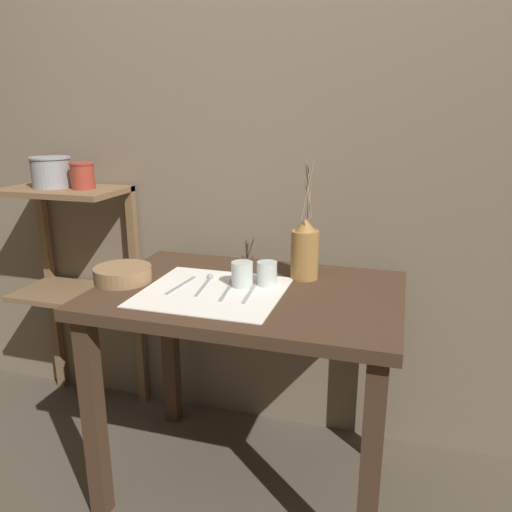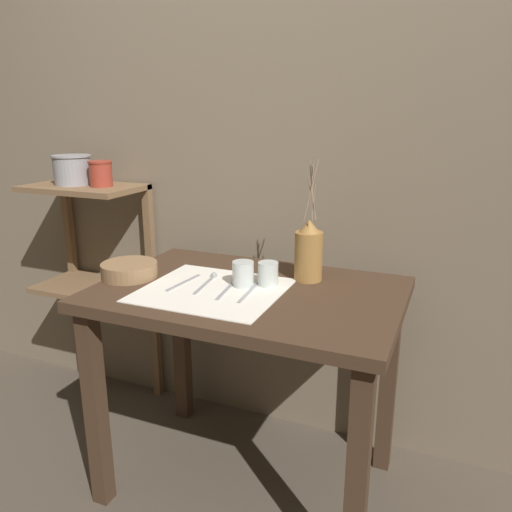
# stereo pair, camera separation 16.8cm
# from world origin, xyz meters

# --- Properties ---
(ground_plane) EXTENTS (12.00, 12.00, 0.00)m
(ground_plane) POSITION_xyz_m (0.00, 0.00, 0.00)
(ground_plane) COLOR brown
(stone_wall_back) EXTENTS (7.00, 0.06, 2.40)m
(stone_wall_back) POSITION_xyz_m (0.00, 0.46, 1.20)
(stone_wall_back) COLOR #7A6B56
(stone_wall_back) RESTS_ON ground_plane
(wooden_table) EXTENTS (1.04, 0.71, 0.80)m
(wooden_table) POSITION_xyz_m (0.00, 0.00, 0.67)
(wooden_table) COLOR #422D1E
(wooden_table) RESTS_ON ground_plane
(wooden_shelf_unit) EXTENTS (0.51, 0.31, 1.07)m
(wooden_shelf_unit) POSITION_xyz_m (-0.91, 0.29, 0.75)
(wooden_shelf_unit) COLOR brown
(wooden_shelf_unit) RESTS_ON ground_plane
(linen_cloth) EXTENTS (0.47, 0.43, 0.00)m
(linen_cloth) POSITION_xyz_m (-0.11, -0.07, 0.80)
(linen_cloth) COLOR white
(linen_cloth) RESTS_ON wooden_table
(pitcher_with_flowers) EXTENTS (0.10, 0.10, 0.43)m
(pitcher_with_flowers) POSITION_xyz_m (0.16, 0.17, 0.90)
(pitcher_with_flowers) COLOR olive
(pitcher_with_flowers) RESTS_ON wooden_table
(wooden_bowl) EXTENTS (0.20, 0.20, 0.05)m
(wooden_bowl) POSITION_xyz_m (-0.46, -0.05, 0.82)
(wooden_bowl) COLOR #8E6B47
(wooden_bowl) RESTS_ON wooden_table
(glass_tumbler_near) EXTENTS (0.08, 0.08, 0.09)m
(glass_tumbler_near) POSITION_xyz_m (-0.03, 0.01, 0.84)
(glass_tumbler_near) COLOR silver
(glass_tumbler_near) RESTS_ON wooden_table
(glass_tumbler_far) EXTENTS (0.07, 0.07, 0.08)m
(glass_tumbler_far) POSITION_xyz_m (0.05, 0.05, 0.84)
(glass_tumbler_far) COLOR silver
(glass_tumbler_far) RESTS_ON wooden_table
(fork_inner) EXTENTS (0.03, 0.19, 0.00)m
(fork_inner) POSITION_xyz_m (-0.23, -0.05, 0.80)
(fork_inner) COLOR #939399
(fork_inner) RESTS_ON wooden_table
(spoon_outer) EXTENTS (0.04, 0.20, 0.02)m
(spoon_outer) POSITION_xyz_m (-0.16, 0.02, 0.80)
(spoon_outer) COLOR #939399
(spoon_outer) RESTS_ON wooden_table
(spoon_inner) EXTENTS (0.04, 0.20, 0.02)m
(spoon_inner) POSITION_xyz_m (-0.07, 0.00, 0.80)
(spoon_inner) COLOR #939399
(spoon_inner) RESTS_ON wooden_table
(knife_center) EXTENTS (0.03, 0.19, 0.00)m
(knife_center) POSITION_xyz_m (0.02, -0.05, 0.80)
(knife_center) COLOR #939399
(knife_center) RESTS_ON wooden_table
(metal_pot_large) EXTENTS (0.17, 0.17, 0.13)m
(metal_pot_large) POSITION_xyz_m (-0.97, 0.26, 1.14)
(metal_pot_large) COLOR #939399
(metal_pot_large) RESTS_ON wooden_shelf_unit
(metal_pot_small) EXTENTS (0.10, 0.10, 0.11)m
(metal_pot_small) POSITION_xyz_m (-0.81, 0.26, 1.13)
(metal_pot_small) COLOR #9E3828
(metal_pot_small) RESTS_ON wooden_shelf_unit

